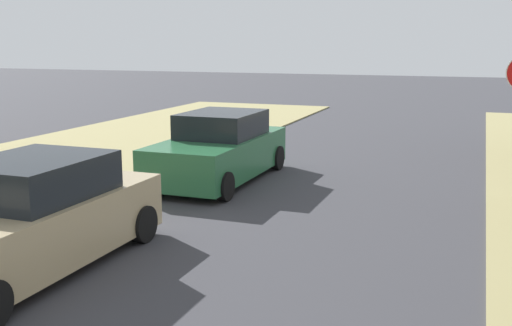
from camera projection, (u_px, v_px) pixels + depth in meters
The scene contains 2 objects.
parked_sedan_tan at pixel (28, 220), 8.54m from camera, with size 1.96×4.41×1.57m.
parked_sedan_green at pixel (219, 149), 14.11m from camera, with size 1.96×4.41×1.57m.
Camera 1 is at (3.38, 0.75, 3.17)m, focal length 42.90 mm.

